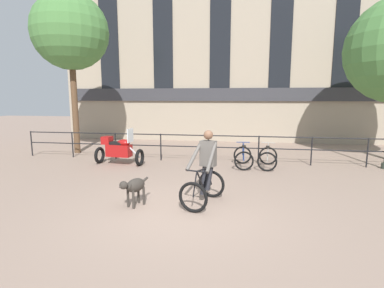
% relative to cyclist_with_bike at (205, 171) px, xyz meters
% --- Properties ---
extents(ground_plane, '(60.00, 60.00, 0.00)m').
position_rel_cyclist_with_bike_xyz_m(ground_plane, '(-0.41, -0.72, -0.76)').
color(ground_plane, gray).
extents(canal_railing, '(15.05, 0.05, 1.05)m').
position_rel_cyclist_with_bike_xyz_m(canal_railing, '(-0.41, 4.48, -0.05)').
color(canal_railing, black).
rests_on(canal_railing, ground_plane).
extents(building_facade, '(18.00, 0.72, 9.86)m').
position_rel_cyclist_with_bike_xyz_m(building_facade, '(-0.41, 10.27, 4.14)').
color(building_facade, gray).
rests_on(building_facade, ground_plane).
extents(cyclist_with_bike, '(0.97, 1.31, 1.70)m').
position_rel_cyclist_with_bike_xyz_m(cyclist_with_bike, '(0.00, 0.00, 0.00)').
color(cyclist_with_bike, black).
rests_on(cyclist_with_bike, ground_plane).
extents(dog, '(0.49, 0.82, 0.66)m').
position_rel_cyclist_with_bike_xyz_m(dog, '(-1.55, -0.51, -0.29)').
color(dog, '#332D28').
rests_on(dog, ground_plane).
extents(parked_motorcycle, '(1.81, 0.80, 1.35)m').
position_rel_cyclist_with_bike_xyz_m(parked_motorcycle, '(-3.61, 3.49, -0.20)').
color(parked_motorcycle, black).
rests_on(parked_motorcycle, ground_plane).
extents(parked_bicycle_near_lamp, '(0.71, 1.14, 0.86)m').
position_rel_cyclist_with_bike_xyz_m(parked_bicycle_near_lamp, '(0.90, 3.83, -0.41)').
color(parked_bicycle_near_lamp, black).
rests_on(parked_bicycle_near_lamp, ground_plane).
extents(parked_bicycle_mid_left, '(0.78, 1.18, 0.86)m').
position_rel_cyclist_with_bike_xyz_m(parked_bicycle_mid_left, '(1.75, 3.83, -0.41)').
color(parked_bicycle_mid_left, black).
rests_on(parked_bicycle_mid_left, ground_plane).
extents(tree_canalside_left, '(3.19, 3.19, 6.80)m').
position_rel_cyclist_with_bike_xyz_m(tree_canalside_left, '(-6.42, 5.48, 4.41)').
color(tree_canalside_left, brown).
rests_on(tree_canalside_left, ground_plane).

